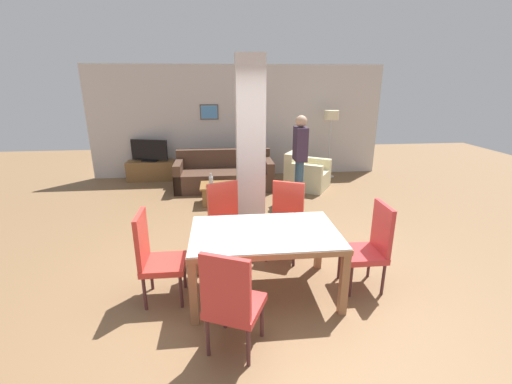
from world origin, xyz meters
name	(u,v)px	position (x,y,z in m)	size (l,w,h in m)	color
ground_plane	(264,292)	(0.00, 0.00, 0.00)	(18.00, 18.00, 0.00)	brown
back_wall	(238,122)	(0.00, 5.21, 1.35)	(7.20, 0.09, 2.70)	beige
divider_pillar	(250,149)	(-0.01, 1.68, 1.35)	(0.42, 0.38, 2.70)	beige
dining_table	(265,244)	(0.00, 0.00, 0.62)	(1.63, 1.03, 0.77)	#9A6743
dining_chair_far_right	(286,218)	(0.40, 0.87, 0.55)	(0.61, 0.61, 1.03)	red
dining_chair_near_left	(231,300)	(-0.40, -0.89, 0.55)	(0.61, 0.61, 1.03)	red
dining_chair_far_left	(227,219)	(-0.40, 0.94, 0.55)	(0.60, 0.60, 1.03)	red
dining_chair_head_left	(155,255)	(-1.20, 0.00, 0.55)	(0.46, 0.46, 1.03)	red
dining_chair_head_right	(371,244)	(1.23, 0.00, 0.55)	(0.46, 0.46, 1.03)	#CC3637
sofa	(224,176)	(-0.39, 4.10, 0.28)	(2.14, 0.94, 0.83)	#4D3326
armchair	(306,175)	(1.45, 3.92, 0.29)	(1.17, 1.17, 0.82)	beige
coffee_table	(218,194)	(-0.54, 3.07, 0.20)	(0.67, 0.58, 0.39)	brown
bottle	(211,181)	(-0.66, 3.01, 0.49)	(0.08, 0.08, 0.25)	#B2B7BC
tv_stand	(151,170)	(-2.16, 4.93, 0.23)	(1.13, 0.40, 0.47)	brown
tv_screen	(149,151)	(-2.16, 4.93, 0.72)	(0.89, 0.29, 0.52)	black
floor_lamp	(331,121)	(2.23, 4.78, 1.40)	(0.36, 0.36, 1.65)	#B7B7BC
standing_person	(300,152)	(1.10, 3.10, 0.99)	(0.23, 0.38, 1.71)	#314F67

